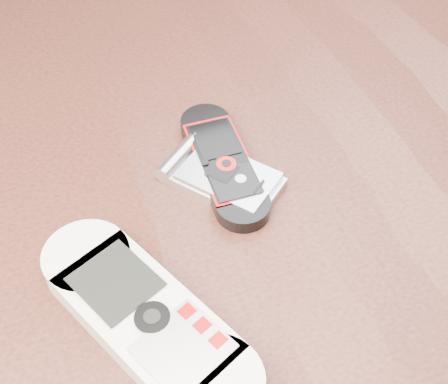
{
  "coord_description": "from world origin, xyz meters",
  "views": [
    {
      "loc": [
        -0.11,
        -0.28,
        1.1
      ],
      "look_at": [
        0.01,
        0.0,
        0.76
      ],
      "focal_mm": 50.0,
      "sensor_mm": 36.0,
      "label": 1
    }
  ],
  "objects_px": {
    "nokia_white": "(146,318)",
    "motorola_razr": "(225,178)",
    "nokia_black_red": "(223,163)",
    "table": "(219,281)"
  },
  "relations": [
    {
      "from": "nokia_black_red",
      "to": "motorola_razr",
      "type": "height_order",
      "value": "same"
    },
    {
      "from": "nokia_white",
      "to": "motorola_razr",
      "type": "xyz_separation_m",
      "value": [
        0.09,
        0.09,
        -0.0
      ]
    },
    {
      "from": "table",
      "to": "motorola_razr",
      "type": "height_order",
      "value": "motorola_razr"
    },
    {
      "from": "nokia_black_red",
      "to": "motorola_razr",
      "type": "distance_m",
      "value": 0.02
    },
    {
      "from": "nokia_white",
      "to": "motorola_razr",
      "type": "distance_m",
      "value": 0.13
    },
    {
      "from": "nokia_white",
      "to": "nokia_black_red",
      "type": "xyz_separation_m",
      "value": [
        0.1,
        0.11,
        -0.0
      ]
    },
    {
      "from": "nokia_black_red",
      "to": "motorola_razr",
      "type": "xyz_separation_m",
      "value": [
        -0.0,
        -0.02,
        0.0
      ]
    },
    {
      "from": "nokia_black_red",
      "to": "motorola_razr",
      "type": "relative_size",
      "value": 1.43
    },
    {
      "from": "table",
      "to": "motorola_razr",
      "type": "distance_m",
      "value": 0.11
    },
    {
      "from": "nokia_white",
      "to": "motorola_razr",
      "type": "bearing_deg",
      "value": 23.21
    }
  ]
}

